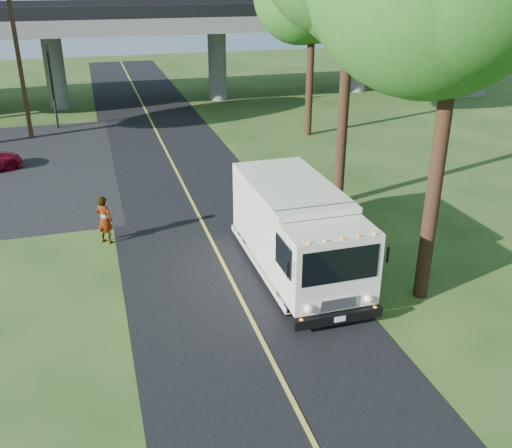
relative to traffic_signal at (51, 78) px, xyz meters
name	(u,v)px	position (x,y,z in m)	size (l,w,h in m)	color
ground	(262,342)	(6.00, -26.00, -3.20)	(120.00, 120.00, 0.00)	#294418
road	(195,209)	(6.00, -16.00, -3.19)	(7.00, 90.00, 0.02)	black
lane_line	(195,208)	(6.00, -16.00, -3.17)	(0.12, 90.00, 0.01)	gold
overpass	(137,42)	(6.00, 6.00, 1.36)	(54.00, 10.00, 7.30)	slate
traffic_signal	(51,78)	(0.00, 0.00, 0.00)	(0.18, 0.22, 5.20)	black
utility_pole	(19,61)	(-1.50, -2.00, 1.40)	(1.60, 0.26, 9.00)	#472D19
step_van	(297,229)	(8.20, -22.56, -1.56)	(2.70, 7.19, 3.01)	silver
pedestrian	(105,220)	(2.20, -18.31, -2.28)	(0.67, 0.44, 1.85)	gray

